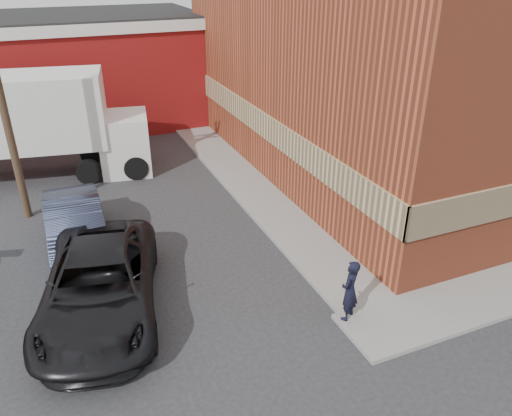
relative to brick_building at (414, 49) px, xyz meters
name	(u,v)px	position (x,y,z in m)	size (l,w,h in m)	color
ground	(348,313)	(-8.50, -9.00, -4.68)	(90.00, 90.00, 0.00)	#28282B
brick_building	(414,49)	(0.00, 0.00, 0.00)	(14.25, 18.25, 9.36)	#AA482B
sidewalk_west	(242,179)	(-7.90, 0.00, -4.62)	(1.80, 18.00, 0.12)	gray
warehouse	(45,72)	(-14.50, 11.00, -1.87)	(16.30, 8.30, 5.60)	maroon
man	(350,290)	(-8.70, -9.25, -3.74)	(0.60, 0.39, 1.64)	black
sedan	(76,226)	(-14.55, -2.93, -3.89)	(1.68, 4.82, 1.59)	#292F45
suv_a	(100,286)	(-14.28, -6.48, -3.85)	(2.75, 5.97, 1.66)	black
box_truck	(41,120)	(-15.01, 3.46, -2.26)	(8.83, 3.92, 4.21)	white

